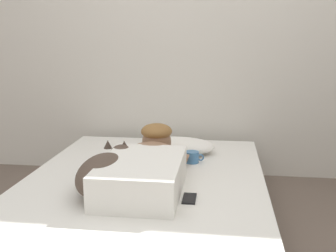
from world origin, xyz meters
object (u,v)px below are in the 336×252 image
(bed, at_px, (145,202))
(person_lying, at_px, (146,165))
(dog, at_px, (106,172))
(coffee_cup, at_px, (192,157))
(cell_phone, at_px, (189,198))
(pillow, at_px, (178,146))

(bed, bearing_deg, person_lying, -73.80)
(dog, height_order, coffee_cup, dog)
(dog, distance_m, cell_phone, 0.48)
(bed, height_order, cell_phone, cell_phone)
(coffee_cup, height_order, cell_phone, coffee_cup)
(bed, distance_m, person_lying, 0.29)
(dog, bearing_deg, person_lying, 33.46)
(pillow, height_order, dog, dog)
(bed, distance_m, cell_phone, 0.45)
(pillow, bearing_deg, coffee_cup, -60.32)
(bed, height_order, coffee_cup, coffee_cup)
(bed, height_order, pillow, pillow)
(person_lying, relative_size, cell_phone, 6.57)
(pillow, bearing_deg, person_lying, -99.72)
(bed, height_order, dog, dog)
(cell_phone, bearing_deg, bed, 133.53)
(dog, relative_size, coffee_cup, 4.60)
(pillow, bearing_deg, cell_phone, -79.71)
(pillow, xyz_separation_m, dog, (-0.31, -0.76, 0.05))
(pillow, distance_m, cell_phone, 0.85)
(bed, distance_m, dog, 0.39)
(bed, height_order, person_lying, person_lying)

